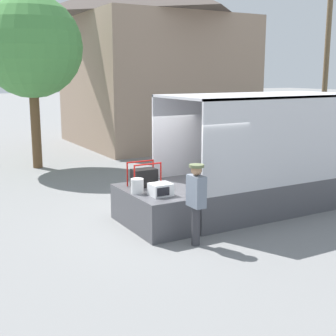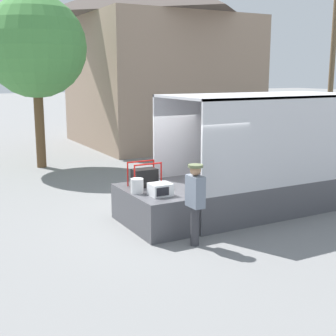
# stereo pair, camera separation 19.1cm
# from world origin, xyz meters

# --- Properties ---
(ground_plane) EXTENTS (160.00, 160.00, 0.00)m
(ground_plane) POSITION_xyz_m (0.00, 0.00, 0.00)
(ground_plane) COLOR gray
(box_truck) EXTENTS (7.25, 2.38, 3.05)m
(box_truck) POSITION_xyz_m (4.22, -0.00, 0.94)
(box_truck) COLOR #B2B2B7
(box_truck) RESTS_ON ground
(tailgate_deck) EXTENTS (1.21, 2.26, 0.87)m
(tailgate_deck) POSITION_xyz_m (-0.61, 0.00, 0.44)
(tailgate_deck) COLOR #4C4C51
(tailgate_deck) RESTS_ON ground
(microwave) EXTENTS (0.48, 0.42, 0.28)m
(microwave) POSITION_xyz_m (-0.65, -0.48, 1.01)
(microwave) COLOR white
(microwave) RESTS_ON tailgate_deck
(portable_generator) EXTENTS (0.74, 0.44, 0.60)m
(portable_generator) POSITION_xyz_m (-0.57, 0.49, 1.10)
(portable_generator) COLOR black
(portable_generator) RESTS_ON tailgate_deck
(orange_bucket) EXTENTS (0.30, 0.30, 0.34)m
(orange_bucket) POSITION_xyz_m (-1.02, -0.03, 1.04)
(orange_bucket) COLOR silver
(orange_bucket) RESTS_ON tailgate_deck
(worker_person) EXTENTS (0.31, 0.44, 1.75)m
(worker_person) POSITION_xyz_m (-0.39, -1.55, 1.08)
(worker_person) COLOR #38383D
(worker_person) RESTS_ON ground
(house_backdrop) EXTENTS (8.33, 7.97, 8.52)m
(house_backdrop) POSITION_xyz_m (5.98, 12.26, 4.34)
(house_backdrop) COLOR gray
(house_backdrop) RESTS_ON ground
(utility_pole) EXTENTS (1.80, 0.28, 9.05)m
(utility_pole) POSITION_xyz_m (14.37, 8.64, 4.68)
(utility_pole) COLOR brown
(utility_pole) RESTS_ON ground
(street_tree) EXTENTS (3.78, 3.78, 6.44)m
(street_tree) POSITION_xyz_m (-1.21, 8.48, 4.53)
(street_tree) COLOR brown
(street_tree) RESTS_ON ground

